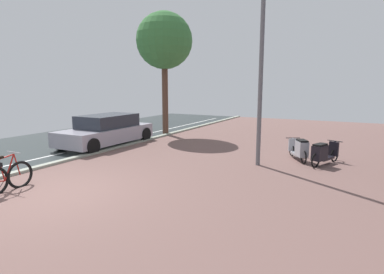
{
  "coord_description": "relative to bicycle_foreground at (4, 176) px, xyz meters",
  "views": [
    {
      "loc": [
        6.4,
        -4.85,
        2.59
      ],
      "look_at": [
        2.04,
        3.37,
        1.05
      ],
      "focal_mm": 29.47,
      "sensor_mm": 36.0,
      "label": 1
    }
  ],
  "objects": [
    {
      "name": "street_tree",
      "position": [
        -1.46,
        9.57,
        4.4
      ],
      "size": [
        2.87,
        2.87,
        6.27
      ],
      "color": "brown",
      "rests_on": "ground"
    },
    {
      "name": "ground",
      "position": [
        2.6,
        0.42,
        -0.41
      ],
      "size": [
        21.0,
        40.0,
        0.13
      ],
      "color": "#293131"
    },
    {
      "name": "bicycle_foreground",
      "position": [
        0.0,
        0.0,
        0.0
      ],
      "size": [
        0.63,
        1.38,
        1.08
      ],
      "color": "black",
      "rests_on": "ground"
    },
    {
      "name": "lamp_post",
      "position": [
        4.76,
        5.48,
        3.16
      ],
      "size": [
        0.2,
        0.52,
        6.45
      ],
      "color": "slate",
      "rests_on": "ground"
    },
    {
      "name": "scooter_mid",
      "position": [
        6.64,
        6.45,
        0.0
      ],
      "size": [
        0.86,
        1.66,
        0.76
      ],
      "color": "black",
      "rests_on": "ground"
    },
    {
      "name": "parked_car_near",
      "position": [
        -2.1,
        5.82,
        0.24
      ],
      "size": [
        1.96,
        4.38,
        1.32
      ],
      "color": "#A6A0AF",
      "rests_on": "ground"
    },
    {
      "name": "scooter_near",
      "position": [
        5.86,
        6.75,
        0.01
      ],
      "size": [
        0.94,
        1.46,
        0.79
      ],
      "color": "black",
      "rests_on": "ground"
    }
  ]
}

